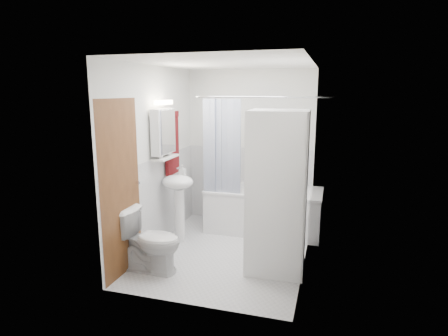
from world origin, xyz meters
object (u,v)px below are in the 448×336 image
(bathtub, at_px, (264,208))
(toilet, at_px, (150,241))
(sink, at_px, (178,192))
(washer_dryer, at_px, (277,192))

(bathtub, relative_size, toilet, 2.26)
(bathtub, height_order, toilet, toilet)
(sink, bearing_deg, toilet, -87.91)
(bathtub, bearing_deg, sink, -145.68)
(bathtub, bearing_deg, washer_dryer, -73.00)
(bathtub, distance_m, washer_dryer, 1.36)
(sink, xyz_separation_m, washer_dryer, (1.43, -0.44, 0.23))
(sink, relative_size, toilet, 1.39)
(sink, height_order, washer_dryer, washer_dryer)
(bathtub, bearing_deg, toilet, -122.01)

